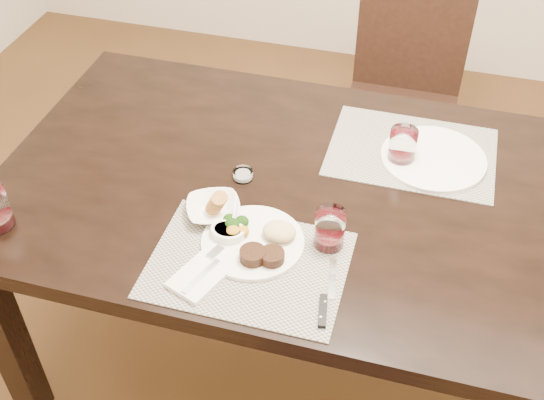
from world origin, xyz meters
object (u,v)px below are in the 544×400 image
(dinner_plate, at_px, (257,241))
(far_plate, at_px, (433,158))
(chair_far, at_px, (403,89))
(steak_knife, at_px, (325,303))
(cracker_bowl, at_px, (213,209))
(wine_glass_near, at_px, (330,230))

(dinner_plate, relative_size, far_plate, 0.86)
(chair_far, bearing_deg, steak_knife, -91.42)
(dinner_plate, distance_m, far_plate, 0.58)
(cracker_bowl, height_order, wine_glass_near, wine_glass_near)
(dinner_plate, xyz_separation_m, far_plate, (0.38, 0.44, -0.01))
(dinner_plate, relative_size, cracker_bowl, 1.40)
(chair_far, xyz_separation_m, wine_glass_near, (-0.06, -1.13, 0.30))
(chair_far, xyz_separation_m, far_plate, (0.15, -0.73, 0.26))
(chair_far, bearing_deg, cracker_bowl, -108.37)
(chair_far, bearing_deg, wine_glass_near, -93.27)
(cracker_bowl, distance_m, wine_glass_near, 0.30)
(chair_far, relative_size, steak_knife, 4.31)
(steak_knife, relative_size, wine_glass_near, 2.08)
(steak_knife, distance_m, cracker_bowl, 0.39)
(chair_far, distance_m, far_plate, 0.79)
(steak_knife, height_order, cracker_bowl, cracker_bowl)
(dinner_plate, xyz_separation_m, steak_knife, (0.20, -0.13, -0.01))
(dinner_plate, bearing_deg, steak_knife, -57.13)
(steak_knife, relative_size, cracker_bowl, 1.17)
(chair_far, height_order, cracker_bowl, chair_far)
(steak_knife, distance_m, wine_glass_near, 0.19)
(dinner_plate, xyz_separation_m, cracker_bowl, (-0.14, 0.08, 0.00))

